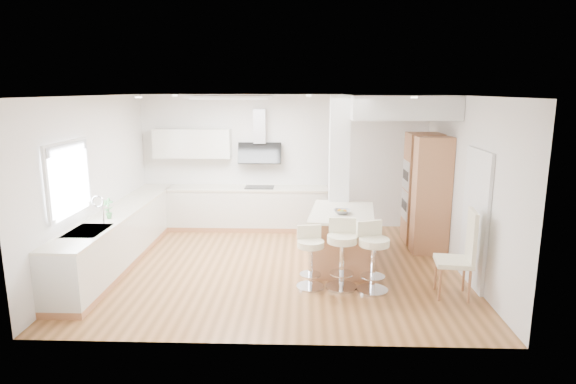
{
  "coord_description": "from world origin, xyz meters",
  "views": [
    {
      "loc": [
        0.43,
        -7.58,
        2.9
      ],
      "look_at": [
        0.16,
        0.4,
        1.19
      ],
      "focal_mm": 30.0,
      "sensor_mm": 36.0,
      "label": 1
    }
  ],
  "objects_px": {
    "bar_stool_c": "(373,253)",
    "dining_chair": "(463,251)",
    "bar_stool_a": "(310,254)",
    "peninsula": "(342,238)",
    "bar_stool_b": "(342,250)"
  },
  "relations": [
    {
      "from": "dining_chair",
      "to": "bar_stool_c",
      "type": "bearing_deg",
      "value": 179.36
    },
    {
      "from": "bar_stool_a",
      "to": "dining_chair",
      "type": "bearing_deg",
      "value": -15.98
    },
    {
      "from": "bar_stool_a",
      "to": "bar_stool_b",
      "type": "xyz_separation_m",
      "value": [
        0.47,
        -0.0,
        0.06
      ]
    },
    {
      "from": "peninsula",
      "to": "dining_chair",
      "type": "xyz_separation_m",
      "value": [
        1.59,
        -1.21,
        0.21
      ]
    },
    {
      "from": "bar_stool_c",
      "to": "bar_stool_b",
      "type": "bearing_deg",
      "value": 147.79
    },
    {
      "from": "bar_stool_c",
      "to": "peninsula",
      "type": "bearing_deg",
      "value": 90.04
    },
    {
      "from": "bar_stool_c",
      "to": "dining_chair",
      "type": "xyz_separation_m",
      "value": [
        1.22,
        -0.16,
        0.1
      ]
    },
    {
      "from": "bar_stool_b",
      "to": "dining_chair",
      "type": "xyz_separation_m",
      "value": [
        1.66,
        -0.26,
        0.1
      ]
    },
    {
      "from": "peninsula",
      "to": "dining_chair",
      "type": "distance_m",
      "value": 2.01
    },
    {
      "from": "peninsula",
      "to": "bar_stool_c",
      "type": "height_order",
      "value": "bar_stool_c"
    },
    {
      "from": "bar_stool_a",
      "to": "peninsula",
      "type": "bearing_deg",
      "value": 51.52
    },
    {
      "from": "bar_stool_b",
      "to": "dining_chair",
      "type": "bearing_deg",
      "value": -5.3
    },
    {
      "from": "bar_stool_b",
      "to": "dining_chair",
      "type": "distance_m",
      "value": 1.69
    },
    {
      "from": "bar_stool_a",
      "to": "bar_stool_c",
      "type": "height_order",
      "value": "bar_stool_c"
    },
    {
      "from": "bar_stool_b",
      "to": "bar_stool_c",
      "type": "height_order",
      "value": "bar_stool_b"
    }
  ]
}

